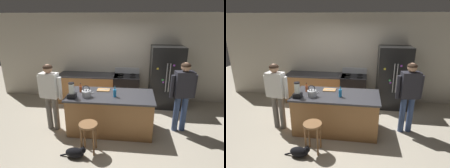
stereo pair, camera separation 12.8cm
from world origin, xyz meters
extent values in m
plane|color=#B2A893|center=(0.00, 0.00, 0.00)|extent=(14.00, 14.00, 0.00)
cube|color=beige|center=(0.00, 1.95, 1.35)|extent=(8.00, 0.10, 2.70)
cube|color=#9E6B3D|center=(0.00, 0.00, 0.43)|extent=(1.89, 0.88, 0.86)
cube|color=#333338|center=(0.00, 0.00, 0.88)|extent=(1.95, 0.94, 0.04)
cube|color=#9E6B3D|center=(-0.80, 1.55, 0.43)|extent=(2.00, 0.64, 0.86)
cube|color=#333338|center=(-0.80, 1.55, 0.88)|extent=(2.00, 0.64, 0.04)
cube|color=black|center=(1.44, 1.50, 0.90)|extent=(0.90, 0.70, 1.81)
cylinder|color=#B7BABF|center=(1.40, 1.13, 0.99)|extent=(0.02, 0.02, 0.81)
cylinder|color=#B7BABF|center=(1.48, 1.13, 0.99)|extent=(0.02, 0.02, 0.81)
cube|color=#3FB259|center=(1.31, 1.15, 0.92)|extent=(0.05, 0.01, 0.05)
cube|color=purple|center=(1.33, 1.15, 0.86)|extent=(0.05, 0.01, 0.05)
cube|color=purple|center=(1.58, 1.15, 1.34)|extent=(0.05, 0.01, 0.05)
cube|color=yellow|center=(1.15, 1.15, 1.24)|extent=(0.05, 0.01, 0.05)
cube|color=black|center=(0.31, 1.52, 0.45)|extent=(0.76, 0.64, 0.90)
cube|color=black|center=(0.31, 1.20, 0.41)|extent=(0.60, 0.01, 0.24)
cube|color=#B7BABF|center=(0.31, 1.81, 0.99)|extent=(0.76, 0.06, 0.18)
cylinder|color=black|center=(0.13, 1.37, 0.91)|extent=(0.18, 0.18, 0.01)
cylinder|color=black|center=(0.49, 1.37, 0.91)|extent=(0.18, 0.18, 0.01)
cylinder|color=black|center=(0.13, 1.67, 0.91)|extent=(0.18, 0.18, 0.01)
cylinder|color=black|center=(0.49, 1.67, 0.91)|extent=(0.18, 0.18, 0.01)
cylinder|color=#66605B|center=(-1.46, -0.10, 0.41)|extent=(0.15, 0.15, 0.82)
cylinder|color=#66605B|center=(-1.28, -0.12, 0.41)|extent=(0.15, 0.15, 0.82)
cube|color=white|center=(-1.37, -0.11, 1.11)|extent=(0.43, 0.27, 0.57)
cylinder|color=white|center=(-1.61, -0.08, 1.06)|extent=(0.10, 0.10, 0.51)
cylinder|color=white|center=(-1.12, -0.14, 1.06)|extent=(0.10, 0.10, 0.51)
sphere|color=tan|center=(-1.37, -0.11, 1.49)|extent=(0.22, 0.22, 0.20)
ellipsoid|color=#332319|center=(-1.37, -0.11, 1.53)|extent=(0.24, 0.24, 0.12)
cylinder|color=#384C7A|center=(1.69, 0.17, 0.43)|extent=(0.15, 0.15, 0.86)
cylinder|color=#384C7A|center=(1.52, 0.14, 0.43)|extent=(0.15, 0.15, 0.86)
cube|color=#26262D|center=(1.61, 0.15, 1.15)|extent=(0.43, 0.28, 0.59)
cylinder|color=#26262D|center=(1.85, 0.19, 1.10)|extent=(0.10, 0.10, 0.53)
cylinder|color=#26262D|center=(1.36, 0.12, 1.10)|extent=(0.10, 0.10, 0.53)
sphere|color=tan|center=(1.61, 0.15, 1.55)|extent=(0.23, 0.23, 0.20)
ellipsoid|color=#332319|center=(1.61, 0.15, 1.58)|extent=(0.24, 0.24, 0.12)
cylinder|color=brown|center=(-0.33, -0.84, 0.61)|extent=(0.36, 0.36, 0.04)
cylinder|color=brown|center=(-0.45, -0.96, 0.30)|extent=(0.04, 0.04, 0.59)
cylinder|color=brown|center=(-0.21, -0.96, 0.30)|extent=(0.04, 0.04, 0.59)
cylinder|color=brown|center=(-0.45, -0.73, 0.30)|extent=(0.04, 0.04, 0.59)
cylinder|color=brown|center=(-0.21, -0.73, 0.30)|extent=(0.04, 0.04, 0.59)
ellipsoid|color=black|center=(-0.57, -1.04, 0.10)|extent=(0.36, 0.18, 0.20)
sphere|color=black|center=(-0.41, -1.04, 0.17)|extent=(0.12, 0.12, 0.12)
cone|color=black|center=(-0.40, -1.07, 0.23)|extent=(0.04, 0.04, 0.03)
cone|color=black|center=(-0.40, -1.01, 0.23)|extent=(0.04, 0.04, 0.03)
cylinder|color=black|center=(-0.77, -1.04, 0.04)|extent=(0.20, 0.03, 0.10)
cube|color=black|center=(-0.80, -0.27, 0.95)|extent=(0.17, 0.17, 0.10)
cylinder|color=silver|center=(-0.80, -0.27, 1.11)|extent=(0.12, 0.12, 0.22)
cylinder|color=black|center=(-0.80, -0.27, 1.23)|extent=(0.12, 0.12, 0.02)
cylinder|color=#B24C26|center=(-0.71, 0.09, 0.97)|extent=(0.06, 0.06, 0.14)
cylinder|color=#B24C26|center=(-0.71, 0.09, 1.07)|extent=(0.02, 0.02, 0.06)
cylinder|color=black|center=(-0.71, 0.09, 1.11)|extent=(0.03, 0.03, 0.02)
cylinder|color=#268CD8|center=(0.11, -0.11, 0.99)|extent=(0.07, 0.07, 0.17)
cylinder|color=#268CD8|center=(0.11, -0.11, 1.11)|extent=(0.03, 0.03, 0.07)
cylinder|color=black|center=(0.11, -0.11, 1.15)|extent=(0.03, 0.03, 0.02)
cylinder|color=#B7BABF|center=(-0.51, -0.18, 0.97)|extent=(0.20, 0.20, 0.14)
sphere|color=black|center=(-0.51, -0.18, 1.06)|extent=(0.03, 0.03, 0.03)
cylinder|color=#B7BABF|center=(-0.38, -0.18, 0.99)|extent=(0.09, 0.03, 0.08)
torus|color=black|center=(-0.51, -0.18, 1.09)|extent=(0.16, 0.02, 0.16)
cube|color=#B7844C|center=(-0.20, 0.25, 0.91)|extent=(0.30, 0.20, 0.02)
cube|color=#B7BABF|center=(-0.18, 0.25, 0.92)|extent=(0.22, 0.10, 0.01)
camera|label=1|loc=(0.47, -3.88, 2.51)|focal=30.01mm
camera|label=2|loc=(0.59, -3.87, 2.51)|focal=30.01mm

